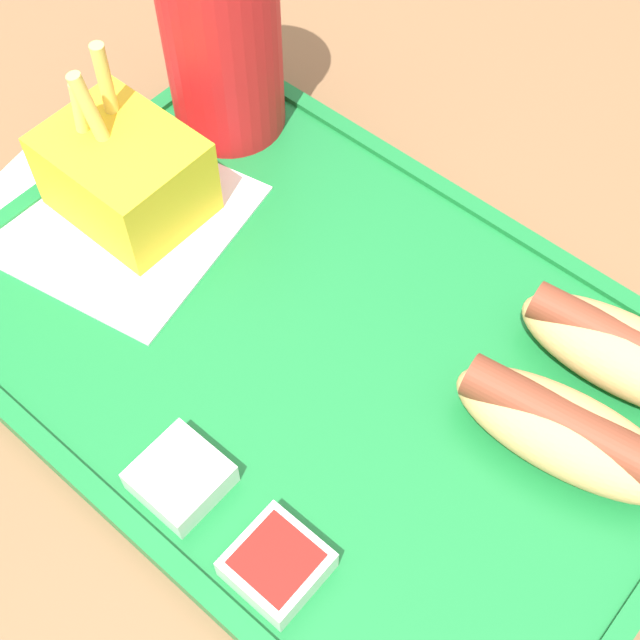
{
  "coord_description": "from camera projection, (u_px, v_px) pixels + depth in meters",
  "views": [
    {
      "loc": [
        0.23,
        -0.19,
        1.22
      ],
      "look_at": [
        0.05,
        0.02,
        0.79
      ],
      "focal_mm": 50.0,
      "sensor_mm": 36.0,
      "label": 1
    }
  ],
  "objects": [
    {
      "name": "sauce_cup_mayo",
      "position": [
        180.0,
        477.0,
        0.48
      ],
      "size": [
        0.04,
        0.04,
        0.02
      ],
      "color": "silver",
      "rests_on": "food_tray"
    },
    {
      "name": "hot_dog_far",
      "position": [
        628.0,
        354.0,
        0.51
      ],
      "size": [
        0.14,
        0.07,
        0.04
      ],
      "color": "tan",
      "rests_on": "food_tray"
    },
    {
      "name": "sauce_cup_ketchup",
      "position": [
        277.0,
        564.0,
        0.45
      ],
      "size": [
        0.04,
        0.04,
        0.02
      ],
      "color": "silver",
      "rests_on": "food_tray"
    },
    {
      "name": "ground_plane",
      "position": [
        283.0,
        638.0,
        1.18
      ],
      "size": [
        8.0,
        8.0,
        0.0
      ],
      "primitive_type": "plane",
      "color": "#ADA393"
    },
    {
      "name": "fries_carton",
      "position": [
        125.0,
        173.0,
        0.57
      ],
      "size": [
        0.09,
        0.08,
        0.11
      ],
      "color": "gold",
      "rests_on": "food_tray"
    },
    {
      "name": "paper_napkin",
      "position": [
        107.0,
        212.0,
        0.59
      ],
      "size": [
        0.2,
        0.18,
        0.0
      ],
      "color": "white",
      "rests_on": "food_tray"
    },
    {
      "name": "food_tray",
      "position": [
        320.0,
        351.0,
        0.54
      ],
      "size": [
        0.46,
        0.31,
        0.01
      ],
      "color": "#197233",
      "rests_on": "dining_table"
    },
    {
      "name": "soda_cup",
      "position": [
        221.0,
        29.0,
        0.58
      ],
      "size": [
        0.08,
        0.08,
        0.19
      ],
      "color": "red",
      "rests_on": "food_tray"
    },
    {
      "name": "hot_dog_near",
      "position": [
        567.0,
        432.0,
        0.48
      ],
      "size": [
        0.14,
        0.07,
        0.04
      ],
      "color": "tan",
      "rests_on": "food_tray"
    },
    {
      "name": "dining_table",
      "position": [
        269.0,
        543.0,
        0.87
      ],
      "size": [
        1.4,
        0.91,
        0.75
      ],
      "color": "brown",
      "rests_on": "ground_plane"
    }
  ]
}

